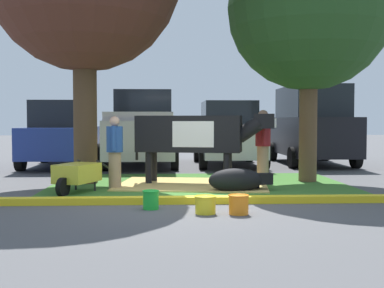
{
  "coord_description": "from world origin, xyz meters",
  "views": [
    {
      "loc": [
        -0.28,
        -8.94,
        1.44
      ],
      "look_at": [
        0.3,
        2.58,
        0.9
      ],
      "focal_mm": 48.29,
      "sensor_mm": 36.0,
      "label": 1
    }
  ],
  "objects_px": {
    "person_handler": "(115,150)",
    "bucket_yellow": "(205,204)",
    "pickup_truck_black": "(143,130)",
    "person_visitor_near": "(263,144)",
    "wheelbarrow": "(76,174)",
    "bucket_orange": "(239,204)",
    "sedan_blue": "(63,135)",
    "shade_tree_right": "(309,9)",
    "bucket_green": "(151,199)",
    "calf_lying": "(237,180)",
    "cow_holstein": "(194,134)",
    "suv_black": "(311,125)",
    "sedan_silver": "(228,134)"
  },
  "relations": [
    {
      "from": "person_handler",
      "to": "bucket_yellow",
      "type": "xyz_separation_m",
      "value": [
        1.66,
        -2.9,
        -0.66
      ]
    },
    {
      "from": "person_handler",
      "to": "pickup_truck_black",
      "type": "xyz_separation_m",
      "value": [
        0.32,
        5.82,
        0.31
      ]
    },
    {
      "from": "person_visitor_near",
      "to": "wheelbarrow",
      "type": "distance_m",
      "value": 4.19
    },
    {
      "from": "person_handler",
      "to": "bucket_orange",
      "type": "height_order",
      "value": "person_handler"
    },
    {
      "from": "person_visitor_near",
      "to": "sedan_blue",
      "type": "xyz_separation_m",
      "value": [
        -5.38,
        4.63,
        0.09
      ]
    },
    {
      "from": "person_handler",
      "to": "person_visitor_near",
      "type": "xyz_separation_m",
      "value": [
        3.24,
        0.78,
        0.09
      ]
    },
    {
      "from": "shade_tree_right",
      "to": "bucket_green",
      "type": "relative_size",
      "value": 19.22
    },
    {
      "from": "calf_lying",
      "to": "bucket_yellow",
      "type": "xyz_separation_m",
      "value": [
        -0.82,
        -2.32,
        -0.09
      ]
    },
    {
      "from": "bucket_green",
      "to": "bucket_orange",
      "type": "xyz_separation_m",
      "value": [
        1.35,
        -0.52,
        -0.0
      ]
    },
    {
      "from": "shade_tree_right",
      "to": "cow_holstein",
      "type": "relative_size",
      "value": 1.9
    },
    {
      "from": "cow_holstein",
      "to": "pickup_truck_black",
      "type": "bearing_deg",
      "value": 104.76
    },
    {
      "from": "calf_lying",
      "to": "bucket_orange",
      "type": "xyz_separation_m",
      "value": [
        -0.32,
        -2.4,
        -0.08
      ]
    },
    {
      "from": "sedan_blue",
      "to": "suv_black",
      "type": "distance_m",
      "value": 7.93
    },
    {
      "from": "bucket_green",
      "to": "bucket_orange",
      "type": "distance_m",
      "value": 1.45
    },
    {
      "from": "cow_holstein",
      "to": "bucket_yellow",
      "type": "distance_m",
      "value": 3.69
    },
    {
      "from": "wheelbarrow",
      "to": "bucket_yellow",
      "type": "bearing_deg",
      "value": -44.56
    },
    {
      "from": "cow_holstein",
      "to": "person_visitor_near",
      "type": "distance_m",
      "value": 1.59
    },
    {
      "from": "pickup_truck_black",
      "to": "shade_tree_right",
      "type": "bearing_deg",
      "value": -49.84
    },
    {
      "from": "bucket_yellow",
      "to": "sedan_blue",
      "type": "xyz_separation_m",
      "value": [
        -3.79,
        8.3,
        0.84
      ]
    },
    {
      "from": "person_visitor_near",
      "to": "sedan_blue",
      "type": "height_order",
      "value": "sedan_blue"
    },
    {
      "from": "calf_lying",
      "to": "cow_holstein",
      "type": "bearing_deg",
      "value": 123.11
    },
    {
      "from": "bucket_yellow",
      "to": "wheelbarrow",
      "type": "bearing_deg",
      "value": 135.44
    },
    {
      "from": "person_visitor_near",
      "to": "pickup_truck_black",
      "type": "height_order",
      "value": "pickup_truck_black"
    },
    {
      "from": "bucket_orange",
      "to": "sedan_blue",
      "type": "bearing_deg",
      "value": 117.14
    },
    {
      "from": "cow_holstein",
      "to": "suv_black",
      "type": "bearing_deg",
      "value": 51.59
    },
    {
      "from": "cow_holstein",
      "to": "suv_black",
      "type": "height_order",
      "value": "suv_black"
    },
    {
      "from": "shade_tree_right",
      "to": "sedan_silver",
      "type": "height_order",
      "value": "shade_tree_right"
    },
    {
      "from": "calf_lying",
      "to": "bucket_yellow",
      "type": "bearing_deg",
      "value": -109.42
    },
    {
      "from": "shade_tree_right",
      "to": "bucket_orange",
      "type": "bearing_deg",
      "value": -118.51
    },
    {
      "from": "shade_tree_right",
      "to": "bucket_green",
      "type": "distance_m",
      "value": 6.26
    },
    {
      "from": "person_handler",
      "to": "bucket_yellow",
      "type": "distance_m",
      "value": 3.4
    },
    {
      "from": "person_handler",
      "to": "suv_black",
      "type": "relative_size",
      "value": 0.33
    },
    {
      "from": "cow_holstein",
      "to": "sedan_silver",
      "type": "relative_size",
      "value": 0.7
    },
    {
      "from": "calf_lying",
      "to": "bucket_orange",
      "type": "height_order",
      "value": "calf_lying"
    },
    {
      "from": "sedan_blue",
      "to": "pickup_truck_black",
      "type": "relative_size",
      "value": 0.81
    },
    {
      "from": "shade_tree_right",
      "to": "person_visitor_near",
      "type": "height_order",
      "value": "shade_tree_right"
    },
    {
      "from": "bucket_green",
      "to": "sedan_silver",
      "type": "distance_m",
      "value": 8.31
    },
    {
      "from": "wheelbarrow",
      "to": "sedan_blue",
      "type": "bearing_deg",
      "value": 103.54
    },
    {
      "from": "wheelbarrow",
      "to": "bucket_orange",
      "type": "bearing_deg",
      "value": -39.99
    },
    {
      "from": "person_visitor_near",
      "to": "bucket_orange",
      "type": "bearing_deg",
      "value": -106.07
    },
    {
      "from": "calf_lying",
      "to": "sedan_silver",
      "type": "bearing_deg",
      "value": 84.8
    },
    {
      "from": "wheelbarrow",
      "to": "sedan_blue",
      "type": "xyz_separation_m",
      "value": [
        -1.44,
        5.98,
        0.6
      ]
    },
    {
      "from": "shade_tree_right",
      "to": "bucket_yellow",
      "type": "height_order",
      "value": "shade_tree_right"
    },
    {
      "from": "cow_holstein",
      "to": "bucket_green",
      "type": "bearing_deg",
      "value": -105.51
    },
    {
      "from": "wheelbarrow",
      "to": "pickup_truck_black",
      "type": "bearing_deg",
      "value": 81.03
    },
    {
      "from": "person_visitor_near",
      "to": "shade_tree_right",
      "type": "bearing_deg",
      "value": 13.66
    },
    {
      "from": "cow_holstein",
      "to": "sedan_blue",
      "type": "relative_size",
      "value": 0.7
    },
    {
      "from": "calf_lying",
      "to": "sedan_silver",
      "type": "relative_size",
      "value": 0.3
    },
    {
      "from": "bucket_yellow",
      "to": "sedan_silver",
      "type": "bearing_deg",
      "value": 80.73
    },
    {
      "from": "suv_black",
      "to": "wheelbarrow",
      "type": "bearing_deg",
      "value": -135.26
    }
  ]
}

